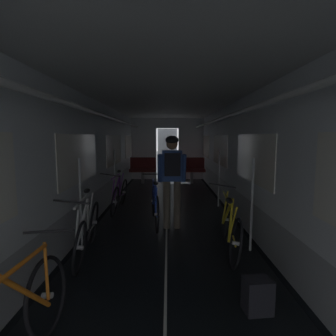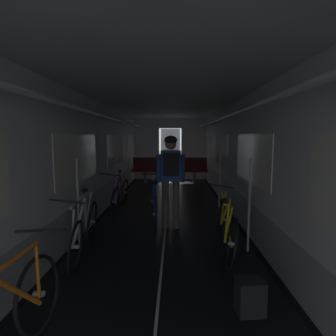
{
  "view_description": "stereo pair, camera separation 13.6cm",
  "coord_description": "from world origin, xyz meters",
  "px_view_note": "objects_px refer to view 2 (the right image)",
  "views": [
    {
      "loc": [
        0.03,
        -1.8,
        1.71
      ],
      "look_at": [
        0.0,
        5.23,
        0.89
      ],
      "focal_mm": 28.78,
      "sensor_mm": 36.0,
      "label": 1
    },
    {
      "loc": [
        0.16,
        -1.8,
        1.71
      ],
      "look_at": [
        0.0,
        5.23,
        0.89
      ],
      "focal_mm": 28.78,
      "sensor_mm": 36.0,
      "label": 2
    }
  ],
  "objects_px": {
    "bicycle_purple": "(120,194)",
    "person_cyclist_aisle": "(171,172)",
    "bench_seat_far_right": "(194,168)",
    "backpack_on_floor": "(250,297)",
    "bicycle_blue_in_aisle": "(154,205)",
    "bench_seat_far_left": "(145,168)",
    "bicycle_yellow": "(228,227)",
    "bicycle_white": "(84,229)"
  },
  "relations": [
    {
      "from": "bench_seat_far_right",
      "to": "person_cyclist_aisle",
      "type": "xyz_separation_m",
      "value": [
        -0.8,
        -4.98,
        0.5
      ]
    },
    {
      "from": "bicycle_white",
      "to": "bench_seat_far_left",
      "type": "bearing_deg",
      "value": 87.83
    },
    {
      "from": "bench_seat_far_left",
      "to": "bicycle_blue_in_aisle",
      "type": "height_order",
      "value": "bench_seat_far_left"
    },
    {
      "from": "bicycle_purple",
      "to": "bench_seat_far_right",
      "type": "bearing_deg",
      "value": 62.02
    },
    {
      "from": "bicycle_purple",
      "to": "backpack_on_floor",
      "type": "bearing_deg",
      "value": -61.24
    },
    {
      "from": "bicycle_purple",
      "to": "person_cyclist_aisle",
      "type": "height_order",
      "value": "person_cyclist_aisle"
    },
    {
      "from": "bench_seat_far_right",
      "to": "bicycle_yellow",
      "type": "relative_size",
      "value": 0.58
    },
    {
      "from": "bicycle_yellow",
      "to": "person_cyclist_aisle",
      "type": "bearing_deg",
      "value": 129.58
    },
    {
      "from": "bicycle_blue_in_aisle",
      "to": "backpack_on_floor",
      "type": "height_order",
      "value": "bicycle_blue_in_aisle"
    },
    {
      "from": "bicycle_yellow",
      "to": "bicycle_blue_in_aisle",
      "type": "height_order",
      "value": "bicycle_yellow"
    },
    {
      "from": "bench_seat_far_left",
      "to": "bench_seat_far_right",
      "type": "xyz_separation_m",
      "value": [
        1.8,
        0.0,
        0.0
      ]
    },
    {
      "from": "bench_seat_far_left",
      "to": "bicycle_white",
      "type": "relative_size",
      "value": 0.58
    },
    {
      "from": "bench_seat_far_right",
      "to": "bicycle_blue_in_aisle",
      "type": "distance_m",
      "value": 4.85
    },
    {
      "from": "bicycle_purple",
      "to": "bicycle_blue_in_aisle",
      "type": "height_order",
      "value": "bicycle_purple"
    },
    {
      "from": "person_cyclist_aisle",
      "to": "backpack_on_floor",
      "type": "bearing_deg",
      "value": -71.76
    },
    {
      "from": "bicycle_white",
      "to": "bicycle_blue_in_aisle",
      "type": "relative_size",
      "value": 1.01
    },
    {
      "from": "bench_seat_far_right",
      "to": "bicycle_purple",
      "type": "relative_size",
      "value": 0.58
    },
    {
      "from": "bench_seat_far_right",
      "to": "person_cyclist_aisle",
      "type": "height_order",
      "value": "person_cyclist_aisle"
    },
    {
      "from": "bicycle_white",
      "to": "bicycle_yellow",
      "type": "height_order",
      "value": "bicycle_yellow"
    },
    {
      "from": "bench_seat_far_right",
      "to": "bicycle_white",
      "type": "distance_m",
      "value": 6.47
    },
    {
      "from": "bicycle_purple",
      "to": "person_cyclist_aisle",
      "type": "relative_size",
      "value": 0.98
    },
    {
      "from": "bicycle_purple",
      "to": "backpack_on_floor",
      "type": "xyz_separation_m",
      "value": [
        2.0,
        -3.65,
        -0.21
      ]
    },
    {
      "from": "bench_seat_far_right",
      "to": "backpack_on_floor",
      "type": "bearing_deg",
      "value": -89.98
    },
    {
      "from": "bench_seat_far_left",
      "to": "bicycle_purple",
      "type": "bearing_deg",
      "value": -93.03
    },
    {
      "from": "bench_seat_far_left",
      "to": "bicycle_white",
      "type": "xyz_separation_m",
      "value": [
        -0.23,
        -6.14,
        -0.19
      ]
    },
    {
      "from": "bench_seat_far_right",
      "to": "bicycle_blue_in_aisle",
      "type": "relative_size",
      "value": 0.58
    },
    {
      "from": "bicycle_yellow",
      "to": "person_cyclist_aisle",
      "type": "height_order",
      "value": "person_cyclist_aisle"
    },
    {
      "from": "bench_seat_far_left",
      "to": "backpack_on_floor",
      "type": "bearing_deg",
      "value": -76.33
    },
    {
      "from": "bicycle_white",
      "to": "bicycle_purple",
      "type": "height_order",
      "value": "bicycle_purple"
    },
    {
      "from": "person_cyclist_aisle",
      "to": "bicycle_yellow",
      "type": "bearing_deg",
      "value": -50.42
    },
    {
      "from": "bicycle_white",
      "to": "person_cyclist_aisle",
      "type": "bearing_deg",
      "value": 43.1
    },
    {
      "from": "bicycle_purple",
      "to": "backpack_on_floor",
      "type": "distance_m",
      "value": 4.17
    },
    {
      "from": "bicycle_white",
      "to": "backpack_on_floor",
      "type": "height_order",
      "value": "bicycle_white"
    },
    {
      "from": "bicycle_purple",
      "to": "bicycle_yellow",
      "type": "distance_m",
      "value": 3.05
    },
    {
      "from": "bicycle_purple",
      "to": "person_cyclist_aisle",
      "type": "bearing_deg",
      "value": -45.38
    },
    {
      "from": "bicycle_white",
      "to": "backpack_on_floor",
      "type": "xyz_separation_m",
      "value": [
        2.04,
        -1.28,
        -0.21
      ]
    },
    {
      "from": "bicycle_yellow",
      "to": "bicycle_blue_in_aisle",
      "type": "xyz_separation_m",
      "value": [
        -1.18,
        1.3,
        0.0
      ]
    },
    {
      "from": "bicycle_white",
      "to": "bicycle_yellow",
      "type": "xyz_separation_m",
      "value": [
        2.09,
        0.12,
        -0.0
      ]
    },
    {
      "from": "bicycle_white",
      "to": "backpack_on_floor",
      "type": "bearing_deg",
      "value": -32.07
    },
    {
      "from": "bench_seat_far_right",
      "to": "bicycle_blue_in_aisle",
      "type": "xyz_separation_m",
      "value": [
        -1.13,
        -4.72,
        -0.18
      ]
    },
    {
      "from": "bench_seat_far_right",
      "to": "person_cyclist_aisle",
      "type": "relative_size",
      "value": 0.57
    },
    {
      "from": "bicycle_purple",
      "to": "person_cyclist_aisle",
      "type": "distance_m",
      "value": 1.84
    }
  ]
}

